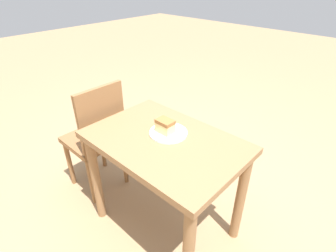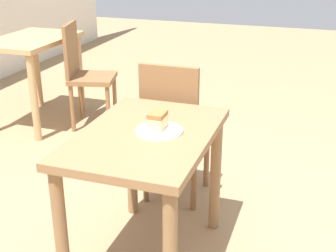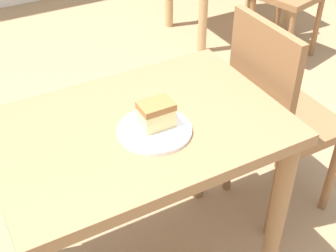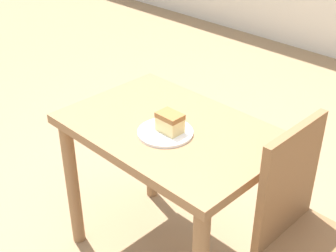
# 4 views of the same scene
# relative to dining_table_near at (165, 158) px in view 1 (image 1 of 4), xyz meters

# --- Properties ---
(ground_plane) EXTENTS (14.00, 14.00, 0.00)m
(ground_plane) POSITION_rel_dining_table_near_xyz_m (0.06, -0.15, -0.59)
(ground_plane) COLOR #997A56
(dining_table_near) EXTENTS (0.89, 0.60, 0.72)m
(dining_table_near) POSITION_rel_dining_table_near_xyz_m (0.00, 0.00, 0.00)
(dining_table_near) COLOR olive
(dining_table_near) RESTS_ON ground_plane
(chair_near_window) EXTENTS (0.37, 0.37, 0.90)m
(chair_near_window) POSITION_rel_dining_table_near_xyz_m (0.62, 0.07, -0.10)
(chair_near_window) COLOR brown
(chair_near_window) RESTS_ON ground_plane
(plate) EXTENTS (0.22, 0.22, 0.01)m
(plate) POSITION_rel_dining_table_near_xyz_m (0.02, -0.06, 0.14)
(plate) COLOR white
(plate) RESTS_ON dining_table_near
(cake_slice) EXTENTS (0.10, 0.07, 0.08)m
(cake_slice) POSITION_rel_dining_table_near_xyz_m (0.04, -0.04, 0.18)
(cake_slice) COLOR #E0C67F
(cake_slice) RESTS_ON plate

